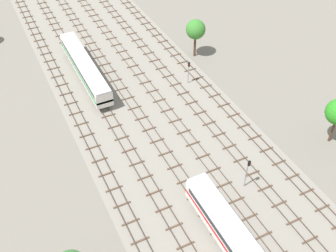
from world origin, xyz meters
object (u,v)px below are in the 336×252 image
Objects in this scene: passenger_coach_left_mid at (85,67)px; signal_post_mid at (189,69)px; passenger_coach_centre_left_near at (244,252)px; signal_post_nearest at (247,170)px.

signal_post_mid is (16.27, -9.50, 0.32)m from passenger_coach_left_mid.
passenger_coach_centre_left_near and passenger_coach_left_mid have the same top height.
passenger_coach_left_mid is (-4.65, 43.90, 0.00)m from passenger_coach_centre_left_near.
signal_post_mid is (11.62, 34.40, 0.32)m from passenger_coach_centre_left_near.
signal_post_nearest is (6.97, 9.51, 0.68)m from passenger_coach_centre_left_near.
signal_post_mid is at bearing 71.34° from passenger_coach_centre_left_near.
signal_post_nearest reaches higher than signal_post_mid.
signal_post_nearest reaches higher than passenger_coach_left_mid.
signal_post_nearest is 25.33m from signal_post_mid.
passenger_coach_left_mid is at bearing 108.67° from signal_post_nearest.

